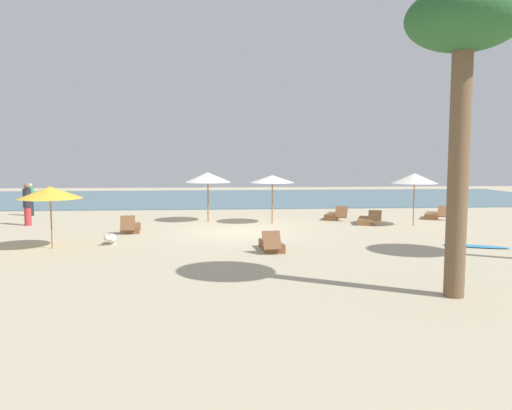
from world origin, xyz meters
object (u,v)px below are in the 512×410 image
person_1 (27,204)px  surfboard (476,246)px  lounger_3 (433,215)px  umbrella_0 (208,177)px  umbrella_2 (272,179)px  umbrella_3 (50,193)px  lounger_1 (132,228)px  lounger_5 (366,220)px  person_0 (31,199)px  palm_0 (463,37)px  lounger_4 (334,216)px  lounger_0 (271,245)px  umbrella_1 (414,178)px  dog (111,239)px

person_1 → surfboard: bearing=-21.5°
lounger_3 → umbrella_0: bearing=-178.4°
lounger_3 → umbrella_2: bearing=-172.0°
umbrella_2 → lounger_3: umbrella_2 is taller
umbrella_3 → umbrella_2: bearing=35.8°
lounger_1 → lounger_5: 10.40m
person_0 → person_1: (1.21, -3.79, 0.09)m
lounger_5 → palm_0: bearing=-97.5°
umbrella_0 → lounger_4: size_ratio=1.31×
lounger_0 → person_1: person_1 is taller
umbrella_2 → umbrella_3: bearing=-144.2°
umbrella_2 → lounger_3: bearing=8.0°
umbrella_3 → lounger_4: 13.36m
umbrella_1 → palm_0: (-3.51, -11.21, 3.48)m
lounger_3 → lounger_4: size_ratio=1.00×
umbrella_3 → lounger_1: size_ratio=1.23×
person_1 → dog: person_1 is taller
umbrella_2 → umbrella_3: (-8.06, -5.81, -0.16)m
umbrella_3 → lounger_3: size_ratio=1.17×
lounger_3 → lounger_4: bearing=178.9°
dog → umbrella_1: bearing=17.1°
lounger_4 → person_1: (-14.13, -1.15, 0.78)m
lounger_4 → umbrella_3: bearing=-147.9°
umbrella_0 → umbrella_1: umbrella_1 is taller
lounger_3 → lounger_4: 5.00m
lounger_0 → lounger_3: bearing=41.3°
umbrella_0 → palm_0: (5.64, -13.32, 3.49)m
umbrella_1 → surfboard: 5.79m
lounger_3 → dog: bearing=-156.6°
umbrella_1 → person_1: size_ratio=1.25×
lounger_5 → umbrella_1: bearing=-20.1°
umbrella_2 → person_0: (-12.17, 3.89, -1.19)m
person_1 → palm_0: (13.64, -12.56, 4.64)m
umbrella_1 → umbrella_3: size_ratio=1.12×
umbrella_1 → lounger_1: 12.39m
lounger_3 → palm_0: bearing=-111.9°
lounger_4 → surfboard: (3.09, -7.92, -0.13)m
person_0 → palm_0: size_ratio=0.25×
umbrella_2 → lounger_1: bearing=-160.1°
palm_0 → surfboard: palm_0 is taller
umbrella_1 → surfboard: size_ratio=1.10×
lounger_0 → palm_0: palm_0 is taller
umbrella_2 → lounger_3: (8.16, 1.15, -1.88)m
lounger_5 → lounger_0: bearing=-129.3°
umbrella_3 → lounger_4: umbrella_3 is taller
person_1 → umbrella_1: bearing=-4.5°
umbrella_3 → umbrella_1: bearing=17.7°
umbrella_3 → lounger_5: (12.31, 5.25, -1.71)m
umbrella_1 → lounger_3: size_ratio=1.31×
lounger_5 → surfboard: 6.43m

